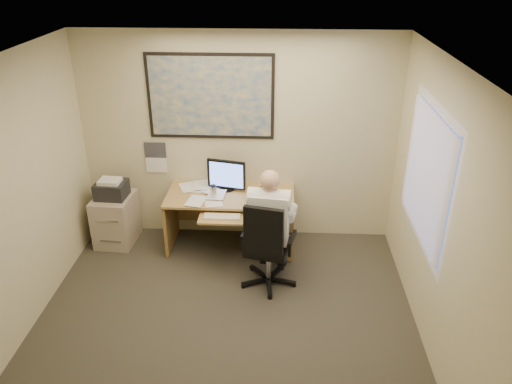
# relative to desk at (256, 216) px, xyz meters

# --- Properties ---
(room_shell) EXTENTS (4.00, 4.50, 2.70)m
(room_shell) POSITION_rel_desk_xyz_m (-0.25, -1.90, 0.91)
(room_shell) COLOR #333128
(room_shell) RESTS_ON ground
(desk) EXTENTS (1.60, 0.97, 1.15)m
(desk) POSITION_rel_desk_xyz_m (0.00, 0.00, 0.00)
(desk) COLOR tan
(desk) RESTS_ON ground
(world_map) EXTENTS (1.56, 0.03, 1.06)m
(world_map) POSITION_rel_desk_xyz_m (-0.58, 0.33, 1.46)
(world_map) COLOR #1E4C93
(world_map) RESTS_ON room_shell
(wall_calendar) EXTENTS (0.28, 0.01, 0.42)m
(wall_calendar) POSITION_rel_desk_xyz_m (-1.33, 0.34, 0.64)
(wall_calendar) COLOR white
(wall_calendar) RESTS_ON room_shell
(window_blinds) EXTENTS (0.06, 1.40, 1.30)m
(window_blinds) POSITION_rel_desk_xyz_m (1.72, -1.10, 1.11)
(window_blinds) COLOR white
(window_blinds) RESTS_ON room_shell
(filing_cabinet) EXTENTS (0.51, 0.59, 0.92)m
(filing_cabinet) POSITION_rel_desk_xyz_m (-1.85, 0.01, -0.05)
(filing_cabinet) COLOR #B1A18F
(filing_cabinet) RESTS_ON ground
(office_chair) EXTENTS (0.79, 0.79, 1.11)m
(office_chair) POSITION_rel_desk_xyz_m (0.19, -0.85, -0.12)
(office_chair) COLOR black
(office_chair) RESTS_ON ground
(person) EXTENTS (0.71, 0.92, 1.42)m
(person) POSITION_rel_desk_xyz_m (0.18, -0.76, 0.27)
(person) COLOR white
(person) RESTS_ON office_chair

